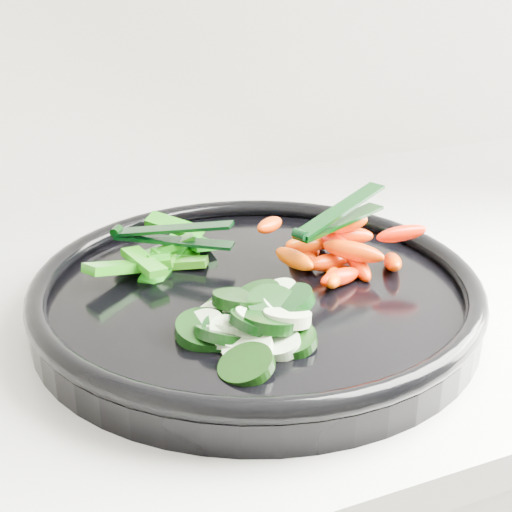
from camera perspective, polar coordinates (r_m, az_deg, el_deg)
name	(u,v)px	position (r m, az deg, el deg)	size (l,w,h in m)	color
veggie_tray	(256,294)	(0.60, 0.00, -3.03)	(0.40, 0.40, 0.04)	black
cucumber_pile	(247,322)	(0.53, -0.69, -5.30)	(0.12, 0.14, 0.04)	black
carrot_pile	(331,250)	(0.63, 6.03, 0.45)	(0.14, 0.12, 0.05)	#E44900
pepper_pile	(162,254)	(0.65, -7.50, 0.15)	(0.13, 0.13, 0.04)	#216B0A
tong_carrot	(338,217)	(0.62, 6.59, 3.15)	(0.11, 0.06, 0.02)	black
tong_pepper	(169,234)	(0.64, -6.94, 1.72)	(0.10, 0.08, 0.02)	black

